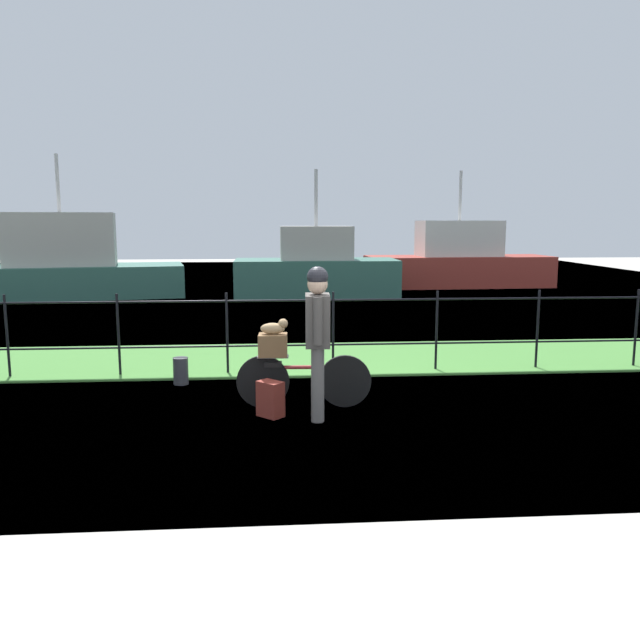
% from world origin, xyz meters
% --- Properties ---
extents(ground_plane, '(60.00, 60.00, 0.00)m').
position_xyz_m(ground_plane, '(0.00, 0.00, 0.00)').
color(ground_plane, '#B2ADA3').
extents(grass_strip, '(27.00, 2.40, 0.03)m').
position_xyz_m(grass_strip, '(0.00, 3.05, 0.01)').
color(grass_strip, '#478438').
rests_on(grass_strip, ground).
extents(harbor_water, '(30.00, 30.00, 0.00)m').
position_xyz_m(harbor_water, '(0.00, 12.52, 0.00)').
color(harbor_water, '#426684').
rests_on(harbor_water, ground).
extents(iron_fence, '(18.04, 0.04, 1.17)m').
position_xyz_m(iron_fence, '(0.00, 2.14, 0.67)').
color(iron_fence, black).
rests_on(iron_fence, ground).
extents(bicycle_main, '(1.57, 0.18, 0.62)m').
position_xyz_m(bicycle_main, '(-0.52, 0.46, 0.33)').
color(bicycle_main, black).
rests_on(bicycle_main, ground).
extents(wooden_crate, '(0.34, 0.28, 0.25)m').
position_xyz_m(wooden_crate, '(-0.86, 0.48, 0.74)').
color(wooden_crate, brown).
rests_on(wooden_crate, bicycle_main).
extents(terrier_dog, '(0.32, 0.15, 0.18)m').
position_xyz_m(terrier_dog, '(-0.83, 0.47, 0.95)').
color(terrier_dog, tan).
rests_on(terrier_dog, wooden_crate).
extents(cyclist_person, '(0.28, 0.54, 1.68)m').
position_xyz_m(cyclist_person, '(-0.37, 0.00, 1.00)').
color(cyclist_person, slate).
rests_on(cyclist_person, ground).
extents(backpack_on_paving, '(0.33, 0.32, 0.40)m').
position_xyz_m(backpack_on_paving, '(-0.89, 0.12, 0.20)').
color(backpack_on_paving, maroon).
rests_on(backpack_on_paving, ground).
extents(mooring_bollard, '(0.20, 0.20, 0.36)m').
position_xyz_m(mooring_bollard, '(-2.09, 1.64, 0.18)').
color(mooring_bollard, '#38383D').
rests_on(mooring_bollard, ground).
extents(moored_boat_near, '(4.67, 1.94, 3.61)m').
position_xyz_m(moored_boat_near, '(0.41, 11.67, 0.75)').
color(moored_boat_near, '#336656').
rests_on(moored_boat_near, ground).
extents(moored_boat_mid, '(6.88, 3.32, 3.99)m').
position_xyz_m(moored_boat_mid, '(-6.75, 11.74, 0.86)').
color(moored_boat_mid, '#336656').
rests_on(moored_boat_mid, ground).
extents(moored_boat_far, '(6.12, 2.15, 3.77)m').
position_xyz_m(moored_boat_far, '(5.30, 14.02, 0.79)').
color(moored_boat_far, '#9E3328').
rests_on(moored_boat_far, ground).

